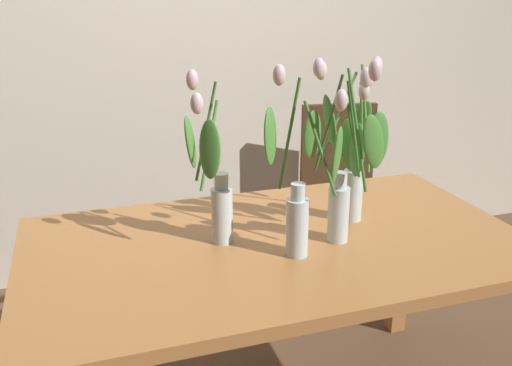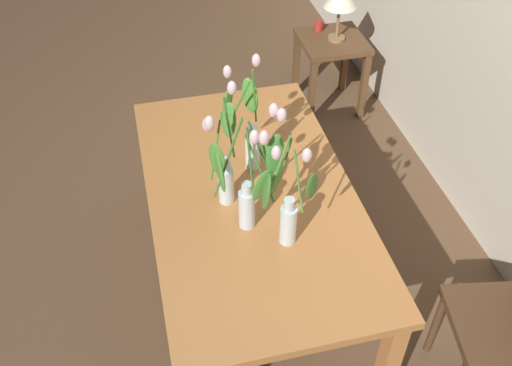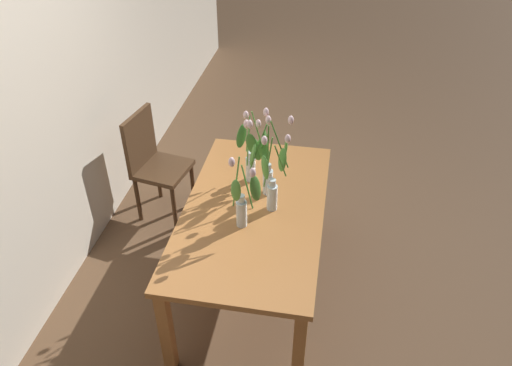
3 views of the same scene
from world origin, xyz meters
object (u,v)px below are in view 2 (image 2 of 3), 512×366
at_px(tulip_vase_2, 249,132).
at_px(dining_table, 251,207).
at_px(pillar_candle, 319,26).
at_px(tulip_vase_3, 287,201).
at_px(side_table, 331,54).
at_px(tulip_vase_0, 251,187).
at_px(tulip_vase_1, 225,168).

bearing_deg(tulip_vase_2, dining_table, -9.99).
distance_m(tulip_vase_2, pillar_candle, 1.75).
bearing_deg(tulip_vase_3, pillar_candle, 157.90).
height_order(dining_table, side_table, dining_table).
height_order(tulip_vase_0, side_table, tulip_vase_0).
relative_size(tulip_vase_2, side_table, 0.99).
relative_size(tulip_vase_2, pillar_candle, 7.26).
xyz_separation_m(tulip_vase_0, pillar_candle, (-1.89, 0.92, -0.38)).
xyz_separation_m(tulip_vase_3, pillar_candle, (-1.98, 0.81, -0.37)).
height_order(tulip_vase_1, side_table, tulip_vase_1).
xyz_separation_m(dining_table, tulip_vase_2, (-0.19, 0.03, 0.28)).
relative_size(tulip_vase_1, tulip_vase_2, 1.04).
relative_size(side_table, pillar_candle, 7.33).
distance_m(dining_table, tulip_vase_3, 0.43).
height_order(side_table, pillar_candle, pillar_candle).
height_order(tulip_vase_0, tulip_vase_2, tulip_vase_0).
height_order(tulip_vase_3, side_table, tulip_vase_3).
xyz_separation_m(tulip_vase_0, tulip_vase_1, (-0.18, -0.07, -0.04)).
bearing_deg(dining_table, tulip_vase_0, -13.30).
xyz_separation_m(dining_table, tulip_vase_0, (0.20, -0.05, 0.32)).
height_order(tulip_vase_2, tulip_vase_3, tulip_vase_3).
distance_m(tulip_vase_0, tulip_vase_2, 0.40).
bearing_deg(side_table, tulip_vase_0, -29.32).
height_order(dining_table, tulip_vase_1, tulip_vase_1).
height_order(tulip_vase_0, tulip_vase_1, tulip_vase_0).
relative_size(tulip_vase_1, side_table, 1.03).
height_order(tulip_vase_3, pillar_candle, tulip_vase_3).
bearing_deg(tulip_vase_1, side_table, 146.26).
bearing_deg(side_table, pillar_candle, -156.23).
relative_size(dining_table, pillar_candle, 21.33).
bearing_deg(tulip_vase_0, side_table, 150.68).
distance_m(tulip_vase_1, tulip_vase_2, 0.26).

